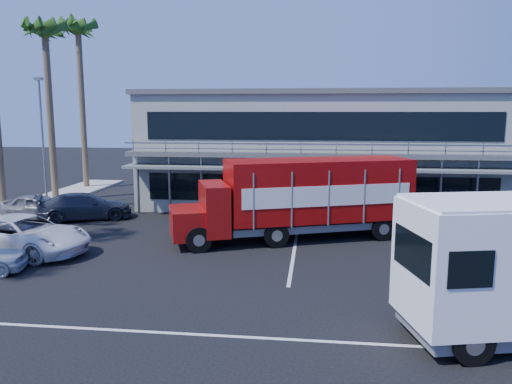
# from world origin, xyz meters

# --- Properties ---
(ground) EXTENTS (120.00, 120.00, 0.00)m
(ground) POSITION_xyz_m (0.00, 0.00, 0.00)
(ground) COLOR black
(ground) RESTS_ON ground
(building) EXTENTS (22.40, 12.00, 7.30)m
(building) POSITION_xyz_m (3.00, 14.94, 3.66)
(building) COLOR #A2A698
(building) RESTS_ON ground
(palm_e) EXTENTS (2.80, 2.80, 12.25)m
(palm_e) POSITION_xyz_m (-14.70, 13.00, 10.57)
(palm_e) COLOR brown
(palm_e) RESTS_ON ground
(palm_f) EXTENTS (2.80, 2.80, 13.25)m
(palm_f) POSITION_xyz_m (-15.10, 18.50, 11.47)
(palm_f) COLOR brown
(palm_f) RESTS_ON ground
(light_pole_far) EXTENTS (0.50, 0.25, 8.09)m
(light_pole_far) POSITION_xyz_m (-14.20, 11.00, 4.50)
(light_pole_far) COLOR gray
(light_pole_far) RESTS_ON ground
(red_truck) EXTENTS (11.49, 6.35, 3.80)m
(red_truck) POSITION_xyz_m (2.27, 4.73, 2.09)
(red_truck) COLOR maroon
(red_truck) RESTS_ON ground
(parked_car_c) EXTENTS (6.35, 3.89, 1.64)m
(parked_car_c) POSITION_xyz_m (-9.50, 0.80, 0.82)
(parked_car_c) COLOR white
(parked_car_c) RESTS_ON ground
(parked_car_d) EXTENTS (5.54, 4.06, 1.49)m
(parked_car_d) POSITION_xyz_m (-10.01, 7.60, 0.75)
(parked_car_d) COLOR #2D303C
(parked_car_d) RESTS_ON ground
(parked_car_e) EXTENTS (4.45, 2.27, 1.45)m
(parked_car_e) POSITION_xyz_m (-12.50, 7.20, 0.73)
(parked_car_e) COLOR slate
(parked_car_e) RESTS_ON ground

